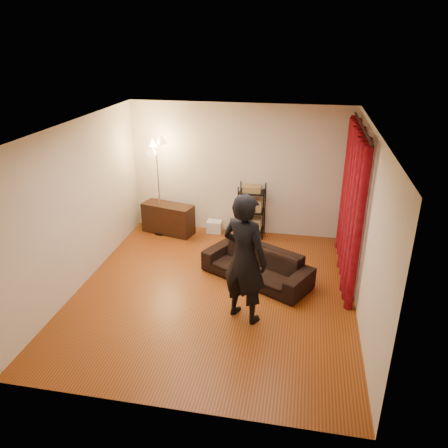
% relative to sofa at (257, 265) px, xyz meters
% --- Properties ---
extents(floor, '(5.00, 5.00, 0.00)m').
position_rel_sofa_xyz_m(floor, '(-0.62, -0.53, -0.28)').
color(floor, brown).
rests_on(floor, ground).
extents(ceiling, '(5.00, 5.00, 0.00)m').
position_rel_sofa_xyz_m(ceiling, '(-0.62, -0.53, 2.42)').
color(ceiling, white).
rests_on(ceiling, ground).
extents(wall_back, '(5.00, 0.00, 5.00)m').
position_rel_sofa_xyz_m(wall_back, '(-0.62, 1.97, 1.07)').
color(wall_back, beige).
rests_on(wall_back, ground).
extents(wall_front, '(5.00, 0.00, 5.00)m').
position_rel_sofa_xyz_m(wall_front, '(-0.62, -3.03, 1.07)').
color(wall_front, beige).
rests_on(wall_front, ground).
extents(wall_left, '(0.00, 5.00, 5.00)m').
position_rel_sofa_xyz_m(wall_left, '(-2.87, -0.53, 1.07)').
color(wall_left, beige).
rests_on(wall_left, ground).
extents(wall_right, '(0.00, 5.00, 5.00)m').
position_rel_sofa_xyz_m(wall_right, '(1.63, -0.53, 1.07)').
color(wall_right, beige).
rests_on(wall_right, ground).
extents(curtain_rod, '(0.04, 2.65, 0.04)m').
position_rel_sofa_xyz_m(curtain_rod, '(1.53, 0.59, 2.30)').
color(curtain_rod, black).
rests_on(curtain_rod, wall_right).
extents(curtain, '(0.22, 2.65, 2.55)m').
position_rel_sofa_xyz_m(curtain, '(1.51, 0.59, 1.00)').
color(curtain, maroon).
rests_on(curtain, ground).
extents(sofa, '(2.02, 1.54, 0.55)m').
position_rel_sofa_xyz_m(sofa, '(0.00, 0.00, 0.00)').
color(sofa, black).
rests_on(sofa, ground).
extents(person, '(0.85, 0.74, 1.97)m').
position_rel_sofa_xyz_m(person, '(-0.06, -1.13, 0.71)').
color(person, black).
rests_on(person, ground).
extents(media_cabinet, '(1.15, 0.66, 0.63)m').
position_rel_sofa_xyz_m(media_cabinet, '(-2.08, 1.59, 0.04)').
color(media_cabinet, black).
rests_on(media_cabinet, ground).
extents(storage_boxes, '(0.32, 0.25, 0.26)m').
position_rel_sofa_xyz_m(storage_boxes, '(-1.12, 1.78, -0.15)').
color(storage_boxes, beige).
rests_on(storage_boxes, ground).
extents(wire_shelf, '(0.60, 0.51, 1.13)m').
position_rel_sofa_xyz_m(wire_shelf, '(-0.32, 1.74, 0.29)').
color(wire_shelf, black).
rests_on(wire_shelf, ground).
extents(floor_lamp, '(0.47, 0.47, 2.04)m').
position_rel_sofa_xyz_m(floor_lamp, '(-2.23, 1.53, 0.74)').
color(floor_lamp, silver).
rests_on(floor_lamp, ground).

